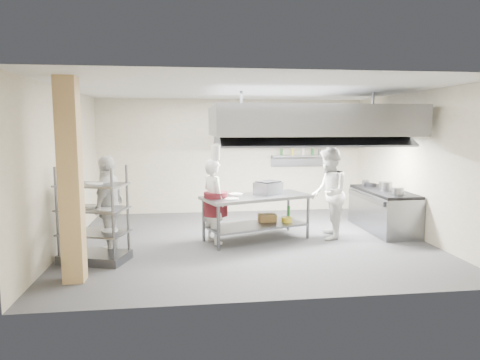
{
  "coord_description": "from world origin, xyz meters",
  "views": [
    {
      "loc": [
        -1.24,
        -8.31,
        2.3
      ],
      "look_at": [
        -0.15,
        0.2,
        1.21
      ],
      "focal_mm": 32.0,
      "sensor_mm": 36.0,
      "label": 1
    }
  ],
  "objects": [
    {
      "name": "floor",
      "position": [
        0.0,
        0.0,
        0.0
      ],
      "size": [
        7.0,
        7.0,
        0.0
      ],
      "primitive_type": "plane",
      "color": "#373739",
      "rests_on": "ground"
    },
    {
      "name": "ceiling",
      "position": [
        0.0,
        0.0,
        3.0
      ],
      "size": [
        7.0,
        7.0,
        0.0
      ],
      "primitive_type": "plane",
      "rotation": [
        3.14,
        0.0,
        0.0
      ],
      "color": "silver",
      "rests_on": "wall_back"
    },
    {
      "name": "wall_back",
      "position": [
        0.0,
        3.0,
        1.5
      ],
      "size": [
        7.0,
        0.0,
        7.0
      ],
      "primitive_type": "plane",
      "rotation": [
        1.57,
        0.0,
        0.0
      ],
      "color": "#B9AD93",
      "rests_on": "ground"
    },
    {
      "name": "wall_left",
      "position": [
        -3.5,
        0.0,
        1.5
      ],
      "size": [
        0.0,
        6.0,
        6.0
      ],
      "primitive_type": "plane",
      "rotation": [
        1.57,
        0.0,
        1.57
      ],
      "color": "#B9AD93",
      "rests_on": "ground"
    },
    {
      "name": "wall_right",
      "position": [
        3.5,
        0.0,
        1.5
      ],
      "size": [
        0.0,
        6.0,
        6.0
      ],
      "primitive_type": "plane",
      "rotation": [
        1.57,
        0.0,
        -1.57
      ],
      "color": "#B9AD93",
      "rests_on": "ground"
    },
    {
      "name": "column",
      "position": [
        -2.9,
        -1.9,
        1.5
      ],
      "size": [
        0.3,
        0.3,
        3.0
      ],
      "primitive_type": "cube",
      "color": "tan",
      "rests_on": "floor"
    },
    {
      "name": "exhaust_hood",
      "position": [
        1.3,
        0.4,
        2.4
      ],
      "size": [
        4.0,
        2.5,
        0.6
      ],
      "primitive_type": "cube",
      "color": "gray",
      "rests_on": "ceiling"
    },
    {
      "name": "hood_strip_a",
      "position": [
        0.4,
        0.4,
        2.08
      ],
      "size": [
        1.6,
        0.12,
        0.04
      ],
      "primitive_type": "cube",
      "color": "white",
      "rests_on": "exhaust_hood"
    },
    {
      "name": "hood_strip_b",
      "position": [
        2.2,
        0.4,
        2.08
      ],
      "size": [
        1.6,
        0.12,
        0.04
      ],
      "primitive_type": "cube",
      "color": "white",
      "rests_on": "exhaust_hood"
    },
    {
      "name": "wall_shelf",
      "position": [
        1.8,
        2.84,
        1.5
      ],
      "size": [
        1.5,
        0.28,
        0.04
      ],
      "primitive_type": "cube",
      "color": "gray",
      "rests_on": "wall_back"
    },
    {
      "name": "island",
      "position": [
        0.17,
        0.05,
        0.46
      ],
      "size": [
        2.33,
        1.55,
        0.91
      ],
      "primitive_type": null,
      "rotation": [
        0.0,
        0.0,
        0.33
      ],
      "color": "gray",
      "rests_on": "floor"
    },
    {
      "name": "island_worktop",
      "position": [
        0.17,
        0.05,
        0.88
      ],
      "size": [
        2.33,
        1.55,
        0.06
      ],
      "primitive_type": "cube",
      "rotation": [
        0.0,
        0.0,
        0.33
      ],
      "color": "gray",
      "rests_on": "island"
    },
    {
      "name": "island_undershelf",
      "position": [
        0.17,
        0.05,
        0.3
      ],
      "size": [
        2.14,
        1.41,
        0.04
      ],
      "primitive_type": "cube",
      "rotation": [
        0.0,
        0.0,
        0.33
      ],
      "color": "slate",
      "rests_on": "island"
    },
    {
      "name": "pass_rack",
      "position": [
        -2.8,
        -0.97,
        0.82
      ],
      "size": [
        1.24,
        0.94,
        1.64
      ],
      "primitive_type": null,
      "rotation": [
        0.0,
        0.0,
        -0.31
      ],
      "color": "gray",
      "rests_on": "floor"
    },
    {
      "name": "cooking_range",
      "position": [
        3.08,
        0.5,
        0.42
      ],
      "size": [
        0.8,
        2.0,
        0.84
      ],
      "primitive_type": "cube",
      "color": "gray",
      "rests_on": "floor"
    },
    {
      "name": "range_top",
      "position": [
        3.08,
        0.5,
        0.87
      ],
      "size": [
        0.78,
        1.96,
        0.06
      ],
      "primitive_type": "cube",
      "color": "black",
      "rests_on": "cooking_range"
    },
    {
      "name": "chef_head",
      "position": [
        -0.7,
        -0.05,
        0.83
      ],
      "size": [
        0.62,
        0.72,
        1.66
      ],
      "primitive_type": "imported",
      "rotation": [
        0.0,
        0.0,
        2.03
      ],
      "color": "silver",
      "rests_on": "floor"
    },
    {
      "name": "chef_line",
      "position": [
        1.65,
        -0.0,
        0.93
      ],
      "size": [
        0.93,
        1.07,
        1.86
      ],
      "primitive_type": "imported",
      "rotation": [
        0.0,
        0.0,
        -1.86
      ],
      "color": "silver",
      "rests_on": "floor"
    },
    {
      "name": "chef_plating",
      "position": [
        -2.6,
        -0.61,
        0.89
      ],
      "size": [
        0.66,
        1.12,
        1.79
      ],
      "primitive_type": "imported",
      "rotation": [
        0.0,
        0.0,
        -1.8
      ],
      "color": "silver",
      "rests_on": "floor"
    },
    {
      "name": "griddle",
      "position": [
        0.43,
        0.21,
        1.03
      ],
      "size": [
        0.63,
        0.61,
        0.25
      ],
      "primitive_type": "cube",
      "rotation": [
        0.0,
        0.0,
        0.61
      ],
      "color": "slate",
      "rests_on": "island_worktop"
    },
    {
      "name": "wicker_basket",
      "position": [
        0.43,
        0.3,
        0.4
      ],
      "size": [
        0.37,
        0.27,
        0.15
      ],
      "primitive_type": "cube",
      "rotation": [
        0.0,
        0.0,
        0.07
      ],
      "color": "brown",
      "rests_on": "island_undershelf"
    },
    {
      "name": "stockpot",
      "position": [
        3.07,
        0.42,
        1.0
      ],
      "size": [
        0.28,
        0.28,
        0.2
      ],
      "primitive_type": "cylinder",
      "color": "slate",
      "rests_on": "range_top"
    },
    {
      "name": "plate_stack",
      "position": [
        -2.8,
        -0.97,
        0.53
      ],
      "size": [
        0.28,
        0.28,
        0.05
      ],
      "primitive_type": "cylinder",
      "color": "white",
      "rests_on": "pass_rack"
    }
  ]
}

